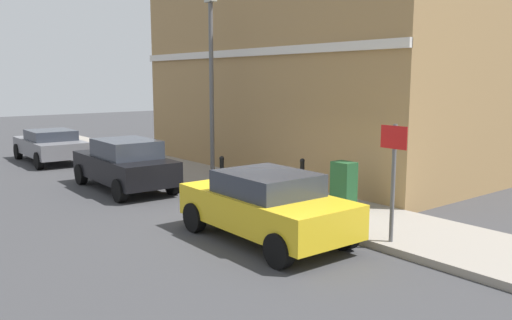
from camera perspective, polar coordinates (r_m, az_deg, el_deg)
name	(u,v)px	position (r m, az deg, el deg)	size (l,w,h in m)	color
ground	(250,221)	(12.47, -0.64, -6.57)	(80.00, 80.00, 0.00)	#38383A
sidewalk	(186,173)	(18.34, -7.53, -1.42)	(2.61, 30.00, 0.15)	gray
corner_building	(326,72)	(19.98, 7.59, 9.42)	(7.71, 12.76, 7.09)	#9E7A4C
car_yellow	(266,205)	(10.83, 1.08, -4.83)	(1.95, 3.96, 1.43)	gold
car_black	(125,164)	(16.23, -13.98, -0.39)	(1.91, 4.21, 1.52)	black
car_grey	(50,145)	(22.51, -21.32, 1.54)	(2.03, 4.24, 1.29)	slate
utility_cabinet	(344,187)	(13.09, 9.43, -2.87)	(0.46, 0.61, 1.15)	#1E4C28
bollard_near_cabinet	(302,176)	(14.23, 5.00, -1.75)	(0.14, 0.14, 1.04)	black
bollard_far_kerb	(222,173)	(14.63, -3.70, -1.45)	(0.14, 0.14, 1.04)	black
street_sign	(393,165)	(10.42, 14.61, -0.55)	(0.08, 0.60, 2.30)	#59595B
lamppost	(211,78)	(17.17, -4.83, 8.77)	(0.20, 0.44, 5.72)	#59595B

